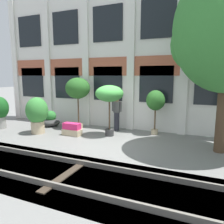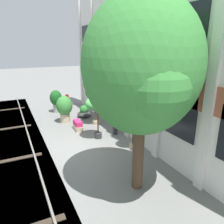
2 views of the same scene
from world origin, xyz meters
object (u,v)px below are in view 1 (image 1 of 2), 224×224
object	(u,v)px
potted_plant_terracotta_small	(155,102)
potted_plant_square_trough	(72,130)
potted_plant_tall_urn	(109,95)
potted_plant_ribbed_drum	(37,113)
resident_by_doorway	(117,113)
potted_plant_low_pan	(78,89)
potted_plant_wide_bowl	(51,120)
potted_plant_glazed_jar	(0,110)

from	to	relation	value
potted_plant_terracotta_small	potted_plant_square_trough	bearing A→B (deg)	-154.14
potted_plant_tall_urn	potted_plant_ribbed_drum	world-z (taller)	potted_plant_tall_urn
potted_plant_square_trough	resident_by_doorway	xyz separation A→B (m)	(1.50, 1.65, 0.60)
potted_plant_tall_urn	potted_plant_low_pan	world-z (taller)	potted_plant_low_pan
potted_plant_low_pan	resident_by_doorway	distance (m)	2.28
potted_plant_tall_urn	potted_plant_low_pan	size ratio (longest dim) A/B	0.88
resident_by_doorway	potted_plant_terracotta_small	bearing A→B (deg)	96.35
resident_by_doorway	potted_plant_square_trough	bearing A→B (deg)	-35.46
potted_plant_tall_urn	potted_plant_low_pan	xyz separation A→B (m)	(-2.04, 0.71, 0.17)
potted_plant_low_pan	potted_plant_square_trough	distance (m)	2.21
potted_plant_wide_bowl	potted_plant_tall_urn	world-z (taller)	potted_plant_tall_urn
potted_plant_glazed_jar	potted_plant_low_pan	size ratio (longest dim) A/B	0.63
potted_plant_wide_bowl	resident_by_doorway	size ratio (longest dim) A/B	0.58
potted_plant_tall_urn	resident_by_doorway	distance (m)	1.40
potted_plant_glazed_jar	resident_by_doorway	distance (m)	5.87
potted_plant_wide_bowl	potted_plant_tall_urn	bearing A→B (deg)	-7.72
potted_plant_wide_bowl	resident_by_doorway	world-z (taller)	resident_by_doorway
potted_plant_wide_bowl	potted_plant_terracotta_small	xyz separation A→B (m)	(5.43, 0.53, 1.19)
potted_plant_wide_bowl	potted_plant_low_pan	bearing A→B (deg)	7.76
potted_plant_square_trough	resident_by_doorway	world-z (taller)	resident_by_doorway
potted_plant_square_trough	potted_plant_terracotta_small	distance (m)	3.95
potted_plant_ribbed_drum	potted_plant_tall_urn	bearing A→B (deg)	15.94
potted_plant_ribbed_drum	potted_plant_terracotta_small	distance (m)	5.42
resident_by_doorway	potted_plant_wide_bowl	bearing A→B (deg)	-74.46
potted_plant_ribbed_drum	resident_by_doorway	size ratio (longest dim) A/B	1.04
potted_plant_tall_urn	potted_plant_low_pan	bearing A→B (deg)	160.85
potted_plant_tall_urn	potted_plant_terracotta_small	world-z (taller)	potted_plant_tall_urn
potted_plant_square_trough	potted_plant_low_pan	bearing A→B (deg)	109.47
potted_plant_tall_urn	potted_plant_square_trough	xyz separation A→B (m)	(-1.57, -0.61, -1.55)
potted_plant_glazed_jar	resident_by_doorway	size ratio (longest dim) A/B	1.00
potted_plant_wide_bowl	potted_plant_glazed_jar	bearing A→B (deg)	-144.25
potted_plant_terracotta_small	potted_plant_low_pan	bearing A→B (deg)	-175.31
potted_plant_wide_bowl	potted_plant_terracotta_small	distance (m)	5.58
potted_plant_wide_bowl	resident_by_doorway	bearing A→B (deg)	8.74
potted_plant_low_pan	potted_plant_square_trough	world-z (taller)	potted_plant_low_pan
potted_plant_ribbed_drum	resident_by_doorway	bearing A→B (deg)	31.87
potted_plant_low_pan	potted_plant_tall_urn	bearing A→B (deg)	-19.15
potted_plant_tall_urn	potted_plant_wide_bowl	bearing A→B (deg)	172.28
potted_plant_tall_urn	potted_plant_square_trough	size ratio (longest dim) A/B	2.53
potted_plant_wide_bowl	potted_plant_ribbed_drum	xyz separation A→B (m)	(0.40, -1.42, 0.64)
potted_plant_wide_bowl	potted_plant_square_trough	xyz separation A→B (m)	(2.06, -1.10, -0.06)
potted_plant_low_pan	potted_plant_terracotta_small	xyz separation A→B (m)	(3.84, 0.32, -0.47)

